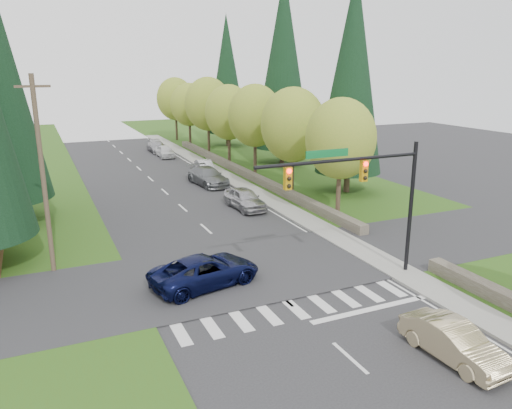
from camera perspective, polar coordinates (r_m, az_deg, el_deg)
ground at (r=20.12m, az=9.01°, el=-15.51°), size 120.00×120.00×0.00m
grass_east at (r=42.40m, az=9.15°, el=1.29°), size 14.00×110.00×0.06m
cross_street at (r=26.41m, az=-0.50°, el=-7.46°), size 120.00×8.00×0.10m
sidewalk_east at (r=41.21m, az=0.50°, el=1.12°), size 1.80×80.00×0.13m
curb_east at (r=40.87m, az=-0.59°, el=1.00°), size 0.20×80.00×0.13m
stone_wall_north at (r=48.95m, az=-1.59°, el=3.77°), size 0.70×40.00×0.70m
traffic_signal at (r=24.08m, az=12.46°, el=2.37°), size 8.70×0.37×6.80m
utility_pole at (r=26.79m, az=-23.19°, el=3.14°), size 1.60×0.24×10.00m
decid_tree_0 at (r=34.36m, az=9.67°, el=7.42°), size 4.80×4.80×8.37m
decid_tree_1 at (r=40.34m, az=4.25°, el=9.05°), size 5.20×5.20×8.80m
decid_tree_2 at (r=46.49m, az=-0.11°, el=10.11°), size 5.00×5.00×8.82m
decid_tree_3 at (r=53.00m, az=-3.14°, el=10.47°), size 5.00×5.00×8.55m
decid_tree_4 at (r=59.57m, az=-5.52°, el=11.36°), size 5.40×5.40×9.18m
decid_tree_5 at (r=66.20m, az=-7.66°, el=11.25°), size 4.80×4.80×8.30m
decid_tree_6 at (r=72.93m, az=-9.21°, el=11.83°), size 5.20×5.20×8.86m
conifer_e_a at (r=41.70m, az=10.93°, el=14.54°), size 5.44×5.44×17.80m
conifer_e_b at (r=54.25m, az=3.14°, el=16.01°), size 6.12×6.12×19.80m
conifer_e_c at (r=66.66m, az=-3.35°, el=14.62°), size 5.10×5.10×16.80m
sedan_champagne at (r=20.04m, az=21.65°, el=-14.35°), size 1.73×4.29×1.39m
suv_navy at (r=24.46m, az=-5.82°, el=-7.56°), size 5.86×3.61×1.51m
parked_car_a at (r=37.21m, az=-1.28°, el=0.67°), size 2.09×4.67×1.56m
parked_car_b at (r=44.98m, az=-5.52°, el=3.22°), size 2.87×5.66×1.57m
parked_car_c at (r=50.19m, az=-5.88°, el=4.32°), size 1.63×3.95×1.27m
parked_car_d at (r=59.69m, az=-10.35°, el=6.00°), size 1.65×4.09×1.39m
parked_car_e at (r=63.62m, az=-11.25°, el=6.52°), size 1.94×4.70×1.36m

